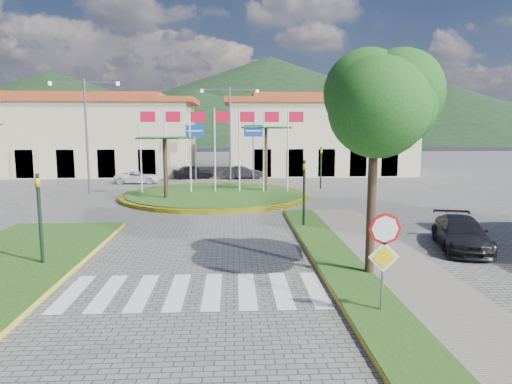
{
  "coord_description": "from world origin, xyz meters",
  "views": [
    {
      "loc": [
        1.22,
        -8.71,
        4.7
      ],
      "look_at": [
        2.07,
        8.0,
        2.32
      ],
      "focal_mm": 32.0,
      "sensor_mm": 36.0,
      "label": 1
    }
  ],
  "objects_px": {
    "white_van": "(138,177)",
    "car_dark_a": "(193,172)",
    "car_side_right": "(461,233)",
    "stop_sign": "(384,247)",
    "roundabout_island": "(215,195)",
    "car_dark_b": "(243,172)",
    "deciduous_tree": "(375,111)"
  },
  "relations": [
    {
      "from": "stop_sign",
      "to": "car_dark_b",
      "type": "xyz_separation_m",
      "value": [
        -2.74,
        31.17,
        -1.21
      ]
    },
    {
      "from": "roundabout_island",
      "to": "car_dark_b",
      "type": "height_order",
      "value": "roundabout_island"
    },
    {
      "from": "stop_sign",
      "to": "white_van",
      "type": "height_order",
      "value": "stop_sign"
    },
    {
      "from": "roundabout_island",
      "to": "car_dark_b",
      "type": "xyz_separation_m",
      "value": [
        2.15,
        11.14,
        0.41
      ]
    },
    {
      "from": "roundabout_island",
      "to": "car_side_right",
      "type": "bearing_deg",
      "value": -53.94
    },
    {
      "from": "car_dark_b",
      "to": "white_van",
      "type": "bearing_deg",
      "value": 103.27
    },
    {
      "from": "white_van",
      "to": "car_dark_a",
      "type": "relative_size",
      "value": 1.02
    },
    {
      "from": "stop_sign",
      "to": "car_dark_a",
      "type": "relative_size",
      "value": 0.72
    },
    {
      "from": "car_dark_b",
      "to": "car_side_right",
      "type": "distance_m",
      "value": 26.2
    },
    {
      "from": "deciduous_tree",
      "to": "car_dark_b",
      "type": "distance_m",
      "value": 28.71
    },
    {
      "from": "white_van",
      "to": "roundabout_island",
      "type": "bearing_deg",
      "value": -140.87
    },
    {
      "from": "car_dark_b",
      "to": "deciduous_tree",
      "type": "bearing_deg",
      "value": -179.27
    },
    {
      "from": "deciduous_tree",
      "to": "car_dark_a",
      "type": "bearing_deg",
      "value": 105.58
    },
    {
      "from": "deciduous_tree",
      "to": "car_side_right",
      "type": "relative_size",
      "value": 1.62
    },
    {
      "from": "white_van",
      "to": "car_dark_a",
      "type": "xyz_separation_m",
      "value": [
        4.35,
        3.5,
        0.1
      ]
    },
    {
      "from": "roundabout_island",
      "to": "deciduous_tree",
      "type": "bearing_deg",
      "value": -72.09
    },
    {
      "from": "stop_sign",
      "to": "white_van",
      "type": "distance_m",
      "value": 30.41
    },
    {
      "from": "white_van",
      "to": "car_side_right",
      "type": "distance_m",
      "value": 27.6
    },
    {
      "from": "car_side_right",
      "to": "deciduous_tree",
      "type": "bearing_deg",
      "value": -130.65
    },
    {
      "from": "car_dark_a",
      "to": "car_side_right",
      "type": "relative_size",
      "value": 0.88
    },
    {
      "from": "stop_sign",
      "to": "deciduous_tree",
      "type": "height_order",
      "value": "deciduous_tree"
    },
    {
      "from": "roundabout_island",
      "to": "car_side_right",
      "type": "relative_size",
      "value": 3.02
    },
    {
      "from": "car_side_right",
      "to": "white_van",
      "type": "bearing_deg",
      "value": 142.38
    },
    {
      "from": "car_dark_a",
      "to": "car_dark_b",
      "type": "bearing_deg",
      "value": -108.47
    },
    {
      "from": "stop_sign",
      "to": "car_dark_b",
      "type": "height_order",
      "value": "stop_sign"
    },
    {
      "from": "deciduous_tree",
      "to": "white_van",
      "type": "height_order",
      "value": "deciduous_tree"
    },
    {
      "from": "roundabout_island",
      "to": "car_dark_a",
      "type": "xyz_separation_m",
      "value": [
        -2.45,
        11.5,
        0.45
      ]
    },
    {
      "from": "roundabout_island",
      "to": "stop_sign",
      "type": "height_order",
      "value": "roundabout_island"
    },
    {
      "from": "stop_sign",
      "to": "car_side_right",
      "type": "xyz_separation_m",
      "value": [
        5.18,
        6.2,
        -1.18
      ]
    },
    {
      "from": "roundabout_island",
      "to": "car_side_right",
      "type": "distance_m",
      "value": 17.12
    },
    {
      "from": "deciduous_tree",
      "to": "car_dark_a",
      "type": "distance_m",
      "value": 29.94
    },
    {
      "from": "white_van",
      "to": "stop_sign",
      "type": "bearing_deg",
      "value": -158.6
    }
  ]
}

